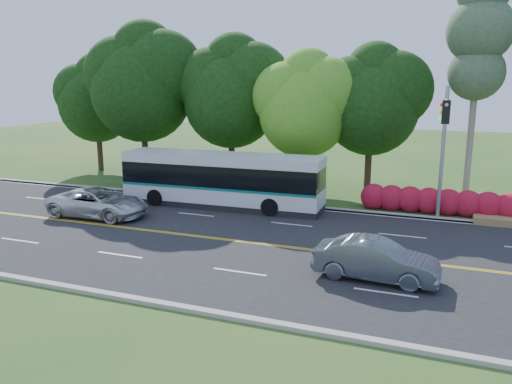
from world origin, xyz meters
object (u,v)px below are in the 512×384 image
(transit_bus, at_px, (222,180))
(suv, at_px, (98,203))
(sedan, at_px, (376,260))
(traffic_signal, at_px, (444,135))

(transit_bus, distance_m, suv, 6.99)
(sedan, relative_size, suv, 0.83)
(traffic_signal, distance_m, sedan, 8.94)
(sedan, xyz_separation_m, suv, (-15.29, 3.71, 0.01))
(traffic_signal, xyz_separation_m, suv, (-17.29, -4.07, -3.89))
(sedan, bearing_deg, suv, 79.69)
(suv, bearing_deg, sedan, -104.75)
(transit_bus, xyz_separation_m, suv, (-5.33, -4.45, -0.77))
(traffic_signal, xyz_separation_m, transit_bus, (-11.96, 0.38, -3.12))
(transit_bus, relative_size, sedan, 2.62)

